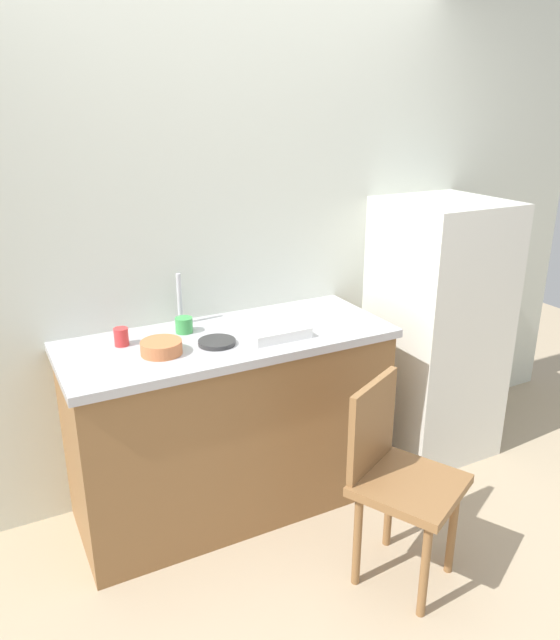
% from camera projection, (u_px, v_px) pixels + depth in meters
% --- Properties ---
extents(ground_plane, '(8.00, 8.00, 0.00)m').
position_uv_depth(ground_plane, '(318.00, 575.00, 2.67)').
color(ground_plane, tan).
extents(back_wall, '(4.80, 0.10, 2.57)m').
position_uv_depth(back_wall, '(222.00, 242.00, 3.07)').
color(back_wall, silver).
rests_on(back_wall, ground_plane).
extents(cabinet_base, '(1.51, 0.60, 0.89)m').
position_uv_depth(cabinet_base, '(231.00, 426.00, 3.01)').
color(cabinet_base, olive).
rests_on(cabinet_base, ground_plane).
extents(countertop, '(1.55, 0.64, 0.04)m').
position_uv_depth(countertop, '(228.00, 339.00, 2.85)').
color(countertop, '#B7B7BC').
rests_on(countertop, cabinet_base).
extents(faucet, '(0.02, 0.02, 0.25)m').
position_uv_depth(faucet, '(180.00, 299.00, 2.95)').
color(faucet, '#B7B7BC').
rests_on(faucet, countertop).
extents(refrigerator, '(0.60, 0.61, 1.46)m').
position_uv_depth(refrigerator, '(436.00, 330.00, 3.46)').
color(refrigerator, silver).
rests_on(refrigerator, ground_plane).
extents(chair, '(0.54, 0.54, 0.89)m').
position_uv_depth(chair, '(397.00, 474.00, 2.53)').
color(chair, olive).
rests_on(chair, ground_plane).
extents(dish_tray, '(0.28, 0.20, 0.05)m').
position_uv_depth(dish_tray, '(276.00, 331.00, 2.82)').
color(dish_tray, white).
rests_on(dish_tray, countertop).
extents(terracotta_bowl, '(0.18, 0.18, 0.06)m').
position_uv_depth(terracotta_bowl, '(161.00, 347.00, 2.63)').
color(terracotta_bowl, '#C67042').
rests_on(terracotta_bowl, countertop).
extents(hotplate, '(0.17, 0.17, 0.02)m').
position_uv_depth(hotplate, '(217.00, 342.00, 2.73)').
color(hotplate, '#2D2D2D').
rests_on(hotplate, countertop).
extents(cup_red, '(0.06, 0.06, 0.08)m').
position_uv_depth(cup_red, '(121.00, 337.00, 2.71)').
color(cup_red, red).
rests_on(cup_red, countertop).
extents(cup_green, '(0.08, 0.08, 0.07)m').
position_uv_depth(cup_green, '(184.00, 325.00, 2.87)').
color(cup_green, green).
rests_on(cup_green, countertop).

